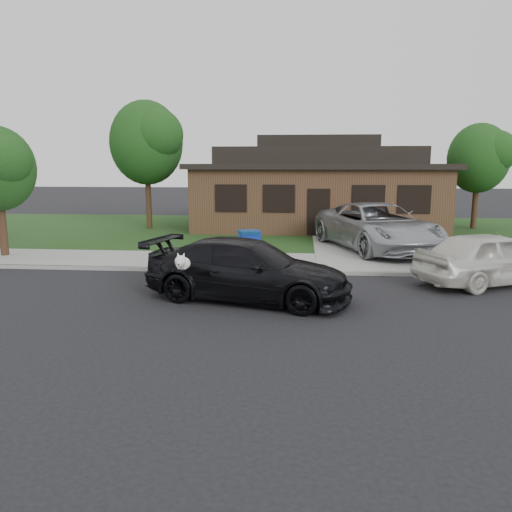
# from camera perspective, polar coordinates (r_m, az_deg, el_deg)

# --- Properties ---
(ground) EXTENTS (120.00, 120.00, 0.00)m
(ground) POSITION_cam_1_polar(r_m,az_deg,el_deg) (12.65, -9.81, -5.21)
(ground) COLOR black
(ground) RESTS_ON ground
(sidewalk) EXTENTS (60.00, 3.00, 0.12)m
(sidewalk) POSITION_cam_1_polar(r_m,az_deg,el_deg) (17.38, -5.59, -0.59)
(sidewalk) COLOR gray
(sidewalk) RESTS_ON ground
(curb) EXTENTS (60.00, 0.12, 0.12)m
(curb) POSITION_cam_1_polar(r_m,az_deg,el_deg) (15.94, -6.59, -1.62)
(curb) COLOR gray
(curb) RESTS_ON ground
(lawn) EXTENTS (60.00, 13.00, 0.13)m
(lawn) POSITION_cam_1_polar(r_m,az_deg,el_deg) (25.18, -2.20, 2.92)
(lawn) COLOR #193814
(lawn) RESTS_ON ground
(driveway) EXTENTS (4.50, 13.00, 0.14)m
(driveway) POSITION_cam_1_polar(r_m,az_deg,el_deg) (22.18, 12.34, 1.66)
(driveway) COLOR gray
(driveway) RESTS_ON ground
(sedan) EXTENTS (5.60, 3.36, 1.52)m
(sedan) POSITION_cam_1_polar(r_m,az_deg,el_deg) (12.55, -0.98, -1.59)
(sedan) COLOR black
(sedan) RESTS_ON ground
(minivan) EXTENTS (4.90, 7.00, 1.77)m
(minivan) POSITION_cam_1_polar(r_m,az_deg,el_deg) (19.64, 13.66, 3.31)
(minivan) COLOR #A7A9AE
(minivan) RESTS_ON driveway
(white_compact) EXTENTS (4.83, 3.50, 1.53)m
(white_compact) POSITION_cam_1_polar(r_m,az_deg,el_deg) (15.61, 25.35, -0.20)
(white_compact) COLOR silver
(white_compact) RESTS_ON ground
(recycling_bin) EXTENTS (0.85, 0.85, 1.11)m
(recycling_bin) POSITION_cam_1_polar(r_m,az_deg,el_deg) (16.51, -0.76, 1.06)
(recycling_bin) COLOR #0E289F
(recycling_bin) RESTS_ON sidewalk
(house) EXTENTS (12.60, 8.60, 4.65)m
(house) POSITION_cam_1_polar(r_m,az_deg,el_deg) (26.79, 6.92, 7.76)
(house) COLOR #422B1C
(house) RESTS_ON ground
(tree_0) EXTENTS (3.78, 3.60, 6.34)m
(tree_0) POSITION_cam_1_polar(r_m,az_deg,el_deg) (25.78, -12.15, 12.71)
(tree_0) COLOR #332114
(tree_0) RESTS_ON ground
(tree_1) EXTENTS (3.15, 3.00, 5.25)m
(tree_1) POSITION_cam_1_polar(r_m,az_deg,el_deg) (27.63, 24.44, 10.27)
(tree_1) COLOR #332114
(tree_1) RESTS_ON ground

